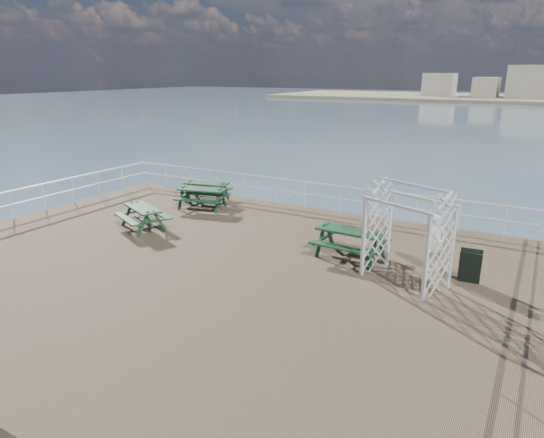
% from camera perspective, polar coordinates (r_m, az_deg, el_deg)
% --- Properties ---
extents(ground, '(18.00, 14.00, 0.30)m').
position_cam_1_polar(ground, '(14.30, -8.17, -5.67)').
color(ground, brown).
rests_on(ground, ground).
extents(railing, '(17.77, 13.76, 1.10)m').
position_cam_1_polar(railing, '(15.98, -2.93, 0.82)').
color(railing, silver).
rests_on(railing, ground).
extents(picnic_table_a, '(2.18, 1.90, 0.92)m').
position_cam_1_polar(picnic_table_a, '(19.72, -8.25, 2.94)').
color(picnic_table_a, '#14391C').
rests_on(picnic_table_a, ground).
extents(picnic_table_b, '(2.09, 1.82, 0.89)m').
position_cam_1_polar(picnic_table_b, '(20.86, -7.68, 3.69)').
color(picnic_table_b, '#14391C').
rests_on(picnic_table_b, ground).
extents(picnic_table_c, '(2.07, 1.71, 0.97)m').
position_cam_1_polar(picnic_table_c, '(14.50, 9.25, -2.14)').
color(picnic_table_c, '#14391C').
rests_on(picnic_table_c, ground).
extents(picnic_table_d, '(2.26, 2.09, 0.88)m').
position_cam_1_polar(picnic_table_d, '(17.57, -14.96, 0.70)').
color(picnic_table_d, '#14391C').
rests_on(picnic_table_d, ground).
extents(trellis_arbor, '(2.40, 1.85, 2.65)m').
position_cam_1_polar(trellis_arbor, '(12.97, 15.54, -2.29)').
color(trellis_arbor, silver).
rests_on(trellis_arbor, ground).
extents(sandwich_board, '(0.58, 0.46, 0.90)m').
position_cam_1_polar(sandwich_board, '(13.69, 22.26, -5.24)').
color(sandwich_board, black).
rests_on(sandwich_board, ground).
extents(person, '(0.68, 0.67, 1.59)m').
position_cam_1_polar(person, '(14.08, 18.74, -2.69)').
color(person, white).
rests_on(person, ground).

